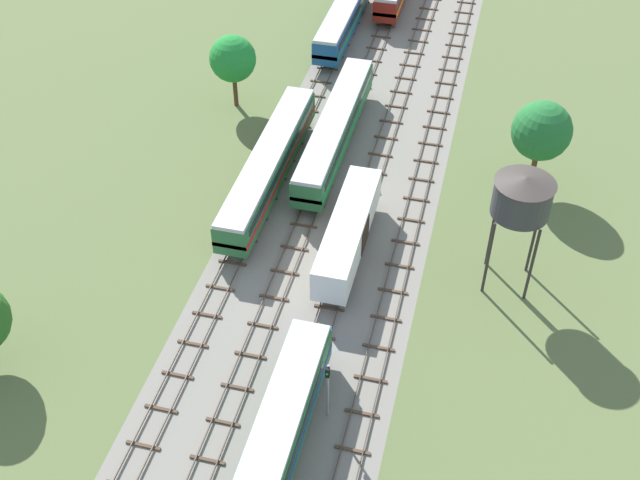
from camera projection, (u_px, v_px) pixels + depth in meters
ground_plane at (371, 117)px, 80.78m from camera, size 480.00×480.00×0.00m
ballast_bed at (371, 117)px, 80.77m from camera, size 17.38×176.00×0.01m
track_far_left at (311, 102)px, 82.63m from camera, size 2.40×126.00×0.29m
track_left at (352, 108)px, 81.82m from camera, size 2.40×126.00×0.29m
track_centre_left at (394, 113)px, 81.00m from camera, size 2.40×126.00×0.29m
track_centre at (437, 119)px, 80.19m from camera, size 2.40×126.00×0.29m
diesel_railcar_centre_left_nearest at (270, 457)px, 47.60m from camera, size 2.96×20.50×3.80m
freight_boxcar_centre_left_near at (348, 231)px, 63.50m from camera, size 2.87×14.00×3.60m
passenger_coach_far_left_mid at (269, 164)px, 70.22m from camera, size 2.96×22.00×3.80m
passenger_coach_left_midfar at (335, 128)px, 74.59m from camera, size 2.96×22.00×3.80m
diesel_railcar_far_left_far at (345, 15)px, 92.62m from camera, size 2.96×20.50×3.80m
water_tower at (522, 197)px, 57.07m from camera, size 4.55×4.55×10.35m
signal_post_nearest at (328, 385)px, 50.77m from camera, size 0.28×0.47×5.24m
lineside_tree_0 at (542, 131)px, 68.13m from camera, size 5.30×5.30×8.66m
lineside_tree_2 at (233, 59)px, 78.92m from camera, size 4.77×4.77×7.81m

